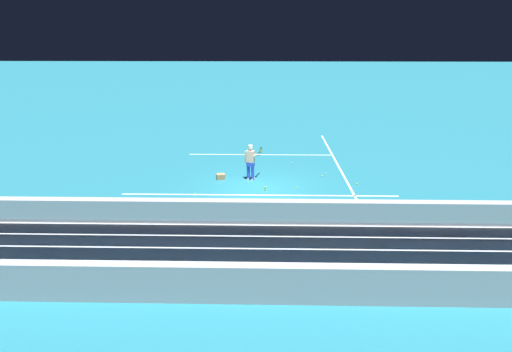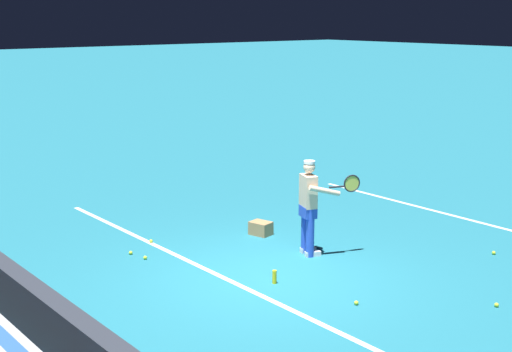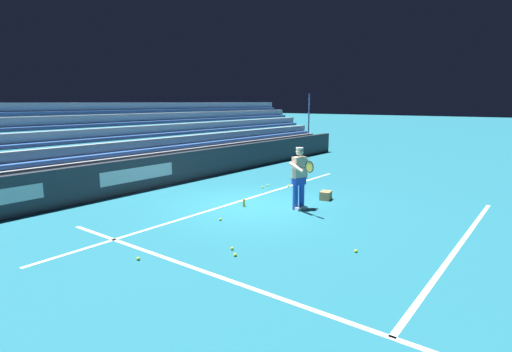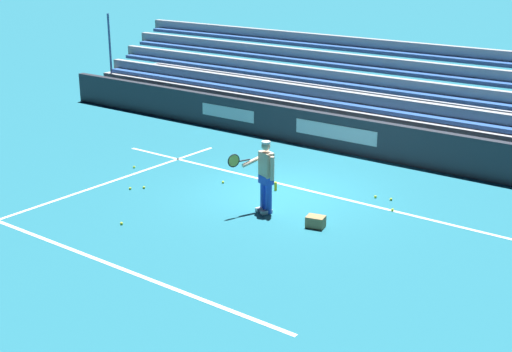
{
  "view_description": "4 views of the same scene",
  "coord_description": "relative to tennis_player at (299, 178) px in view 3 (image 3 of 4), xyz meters",
  "views": [
    {
      "loc": [
        0.18,
        -16.45,
        6.69
      ],
      "look_at": [
        -0.16,
        -0.05,
        0.72
      ],
      "focal_mm": 28.0,
      "sensor_mm": 36.0,
      "label": 1
    },
    {
      "loc": [
        8.42,
        -6.96,
        4.2
      ],
      "look_at": [
        -0.89,
        0.53,
        1.48
      ],
      "focal_mm": 50.0,
      "sensor_mm": 36.0,
      "label": 2
    },
    {
      "loc": [
        8.77,
        6.9,
        2.93
      ],
      "look_at": [
        0.17,
        0.35,
        0.91
      ],
      "focal_mm": 28.0,
      "sensor_mm": 36.0,
      "label": 3
    },
    {
      "loc": [
        -9.67,
        13.9,
        6.04
      ],
      "look_at": [
        -0.54,
        1.86,
        1.04
      ],
      "focal_mm": 50.0,
      "sensor_mm": 36.0,
      "label": 4
    }
  ],
  "objects": [
    {
      "name": "bleacher_stand",
      "position": [
        0.43,
        -7.67,
        -0.13
      ],
      "size": [
        23.9,
        3.2,
        3.4
      ],
      "color": "#9EA3A8",
      "rests_on": "ground"
    },
    {
      "name": "tennis_player",
      "position": [
        0.0,
        0.0,
        0.0
      ],
      "size": [
        0.82,
        0.93,
        1.71
      ],
      "color": "blue",
      "rests_on": "ground"
    },
    {
      "name": "tennis_ball_far_right",
      "position": [
        -2.0,
        -2.49,
        -0.86
      ],
      "size": [
        0.07,
        0.07,
        0.07
      ],
      "primitive_type": "sphere",
      "color": "#CCE533",
      "rests_on": "ground"
    },
    {
      "name": "tennis_ball_by_box",
      "position": [
        2.11,
        -1.01,
        -0.86
      ],
      "size": [
        0.07,
        0.07,
        0.07
      ],
      "primitive_type": "sphere",
      "color": "#CCE533",
      "rests_on": "ground"
    },
    {
      "name": "tennis_ball_stray_back",
      "position": [
        -1.61,
        -2.42,
        -0.86
      ],
      "size": [
        0.07,
        0.07,
        0.07
      ],
      "primitive_type": "sphere",
      "color": "#CCE533",
      "rests_on": "ground"
    },
    {
      "name": "ball_box_cardboard",
      "position": [
        -1.45,
        0.07,
        -0.76
      ],
      "size": [
        0.46,
        0.39,
        0.26
      ],
      "primitive_type": "cube",
      "rotation": [
        0.0,
        0.0,
        0.24
      ],
      "color": "#A87F51",
      "rests_on": "ground"
    },
    {
      "name": "water_bottle",
      "position": [
        0.69,
        -1.39,
        -0.78
      ],
      "size": [
        0.07,
        0.07,
        0.22
      ],
      "primitive_type": "cylinder",
      "color": "yellow",
      "rests_on": "ground"
    },
    {
      "name": "tennis_ball_near_player",
      "position": [
        3.68,
        0.81,
        -0.86
      ],
      "size": [
        0.07,
        0.07,
        0.07
      ],
      "primitive_type": "sphere",
      "color": "#CCE533",
      "rests_on": "ground"
    },
    {
      "name": "tennis_ball_on_baseline",
      "position": [
        -2.36,
        -1.86,
        -0.86
      ],
      "size": [
        0.07,
        0.07,
        0.07
      ],
      "primitive_type": "sphere",
      "color": "#CCE533",
      "rests_on": "ground"
    },
    {
      "name": "back_wall_sponsor_board",
      "position": [
        0.44,
        -5.44,
        -0.34
      ],
      "size": [
        25.16,
        0.25,
        1.1
      ],
      "color": "#2D333D",
      "rests_on": "ground"
    },
    {
      "name": "tennis_ball_toward_net",
      "position": [
        2.08,
        2.58,
        -0.86
      ],
      "size": [
        0.07,
        0.07,
        0.07
      ],
      "primitive_type": "sphere",
      "color": "#CCE533",
      "rests_on": "ground"
    },
    {
      "name": "ground_plane",
      "position": [
        0.43,
        -1.38,
        -0.89
      ],
      "size": [
        160.0,
        160.0,
        0.0
      ],
      "primitive_type": "plane",
      "color": "#1E6B7F"
    },
    {
      "name": "tennis_ball_midcourt",
      "position": [
        4.93,
        -0.51,
        -0.86
      ],
      "size": [
        0.07,
        0.07,
        0.07
      ],
      "primitive_type": "sphere",
      "color": "#CCE533",
      "rests_on": "ground"
    },
    {
      "name": "tennis_ball_far_left",
      "position": [
        3.45,
        0.54,
        -0.86
      ],
      "size": [
        0.07,
        0.07,
        0.07
      ],
      "primitive_type": "sphere",
      "color": "#CCE533",
      "rests_on": "ground"
    },
    {
      "name": "court_sideline_white",
      "position": [
        4.54,
        2.62,
        -0.89
      ],
      "size": [
        0.1,
        12.0,
        0.01
      ],
      "primitive_type": "cube",
      "color": "white",
      "rests_on": "ground"
    },
    {
      "name": "court_service_line_white",
      "position": [
        0.43,
        4.12,
        -0.89
      ],
      "size": [
        8.22,
        0.1,
        0.01
      ],
      "primitive_type": "cube",
      "color": "white",
      "rests_on": "ground"
    },
    {
      "name": "court_baseline_white",
      "position": [
        0.43,
        -1.88,
        -0.89
      ],
      "size": [
        12.0,
        0.1,
        0.01
      ],
      "primitive_type": "cube",
      "color": "white",
      "rests_on": "ground"
    }
  ]
}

